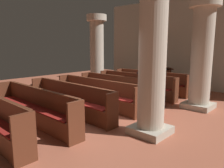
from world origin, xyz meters
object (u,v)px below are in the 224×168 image
object	(u,v)px
pew_row_3	(96,93)
hymn_book	(139,73)
pillar_aisle_side	(202,53)
lectern	(167,80)
pew_row_0	(150,81)
pew_row_1	(135,84)
pillar_aisle_rear	(152,56)
kneeler_box_red	(157,112)
pillar_far_side	(97,50)
pew_row_2	(118,88)
pew_row_4	(69,98)
pew_row_5	(35,106)

from	to	relation	value
pew_row_3	hymn_book	distance (m)	2.51
pillar_aisle_side	lectern	bearing A→B (deg)	136.49
pew_row_0	pew_row_3	size ratio (longest dim) A/B	1.00
pew_row_1	pillar_aisle_rear	distance (m)	4.27
kneeler_box_red	hymn_book	bearing A→B (deg)	137.20
pillar_aisle_rear	pillar_far_side	bearing A→B (deg)	148.31
pillar_aisle_side	pillar_aisle_rear	world-z (taller)	same
pew_row_2	pew_row_4	distance (m)	2.28
pew_row_0	pillar_far_side	xyz separation A→B (m)	(-2.65, -0.85, 1.38)
pew_row_3	pew_row_2	bearing A→B (deg)	90.00
pillar_far_side	pillar_aisle_side	bearing A→B (deg)	-3.23
lectern	pew_row_4	bearing A→B (deg)	-92.09
pillar_far_side	lectern	distance (m)	3.80
pew_row_2	hymn_book	xyz separation A→B (m)	(0.06, 1.33, 0.47)
pillar_far_side	lectern	bearing A→B (deg)	35.77
pew_row_3	kneeler_box_red	xyz separation A→B (m)	(2.09, 0.58, -0.39)
pew_row_3	pew_row_5	world-z (taller)	same
pew_row_2	pillar_aisle_side	bearing A→B (deg)	22.57
pew_row_2	kneeler_box_red	size ratio (longest dim) A/B	11.36
pew_row_1	pillar_aisle_side	world-z (taller)	pillar_aisle_side
pew_row_0	kneeler_box_red	size ratio (longest dim) A/B	11.36
pew_row_5	pew_row_1	bearing A→B (deg)	90.00
pillar_aisle_rear	hymn_book	distance (m)	4.25
pew_row_0	pew_row_3	distance (m)	3.42
kneeler_box_red	pew_row_2	bearing A→B (deg)	165.01
pillar_aisle_side	kneeler_box_red	bearing A→B (deg)	-109.74
pillar_aisle_side	pillar_aisle_rear	distance (m)	3.00
pew_row_5	kneeler_box_red	world-z (taller)	pew_row_5
pew_row_4	pillar_far_side	size ratio (longest dim) A/B	1.03
pew_row_4	kneeler_box_red	distance (m)	2.74
pew_row_1	lectern	xyz separation A→B (m)	(0.21, 2.34, -0.05)
pillar_aisle_side	lectern	xyz separation A→B (m)	(-2.49, 2.36, -1.43)
pillar_far_side	kneeler_box_red	world-z (taller)	pillar_far_side
pew_row_3	pew_row_0	bearing A→B (deg)	90.00
pew_row_3	lectern	bearing A→B (deg)	87.39
pew_row_4	pillar_far_side	distance (m)	4.75
pew_row_3	pillar_aisle_side	xyz separation A→B (m)	(2.70, 2.26, 1.38)
pillar_aisle_rear	pew_row_5	bearing A→B (deg)	-150.29
pew_row_1	pew_row_2	xyz separation A→B (m)	(0.00, -1.14, 0.00)
pew_row_5	pillar_aisle_side	size ratio (longest dim) A/B	1.03
lectern	kneeler_box_red	xyz separation A→B (m)	(1.88, -4.04, -0.34)
lectern	kneeler_box_red	world-z (taller)	lectern
pew_row_1	pew_row_5	distance (m)	4.55
pew_row_3	pillar_far_side	bearing A→B (deg)	135.94
pillar_far_side	pillar_aisle_rear	xyz separation A→B (m)	(5.34, -3.30, 0.00)
pew_row_3	pew_row_4	world-z (taller)	same
hymn_book	lectern	bearing A→B (deg)	85.93
pew_row_0	pew_row_5	xyz separation A→B (m)	(0.00, -5.69, 0.00)
lectern	pew_row_5	bearing A→B (deg)	-91.75
pew_row_0	pillar_far_side	size ratio (longest dim) A/B	1.03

